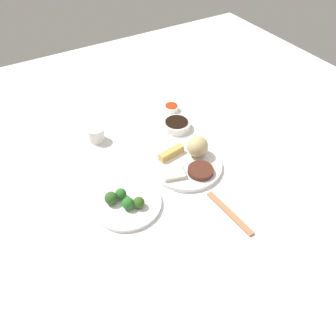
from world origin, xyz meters
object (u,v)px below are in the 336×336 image
teacup (96,135)px  soy_sauce_bowl (177,125)px  main_plate (185,165)px  broccoli_plate (127,203)px  chopsticks_pair (230,212)px  sauce_ramekin_sweet_and_sour (171,108)px

teacup → soy_sauce_bowl: bearing=-16.9°
main_plate → soy_sauce_bowl: (0.10, 0.22, 0.01)m
broccoli_plate → teacup: bearing=82.7°
main_plate → soy_sauce_bowl: 0.24m
broccoli_plate → teacup: size_ratio=3.58×
chopsticks_pair → sauce_ramekin_sweet_and_sour: bearing=76.9°
soy_sauce_bowl → teacup: teacup is taller
sauce_ramekin_sweet_and_sour → teacup: (-0.37, -0.03, 0.02)m
soy_sauce_bowl → sauce_ramekin_sweet_and_sour: size_ratio=1.79×
broccoli_plate → sauce_ramekin_sweet_and_sour: 0.57m
chopsticks_pair → main_plate: bearing=91.5°
sauce_ramekin_sweet_and_sour → soy_sauce_bowl: bearing=-111.9°
main_plate → teacup: size_ratio=4.10×
main_plate → chopsticks_pair: size_ratio=1.27×
main_plate → broccoli_plate: (-0.27, -0.05, -0.00)m
broccoli_plate → teacup: teacup is taller
broccoli_plate → chopsticks_pair: broccoli_plate is taller
teacup → main_plate: bearing=-55.1°
main_plate → broccoli_plate: 0.27m
broccoli_plate → soy_sauce_bowl: size_ratio=2.01×
chopsticks_pair → soy_sauce_bowl: bearing=79.3°
sauce_ramekin_sweet_and_sour → teacup: bearing=-175.9°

